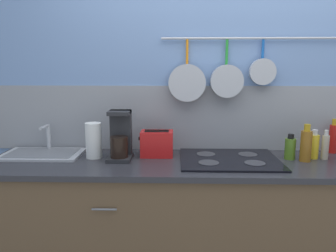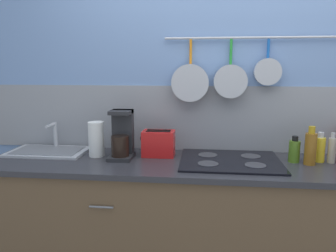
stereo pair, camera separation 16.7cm
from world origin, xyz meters
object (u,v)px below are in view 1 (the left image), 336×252
(bottle_sesame_oil, at_px, (290,148))
(bottle_dish_soap, at_px, (333,138))
(bottle_olive_oil, at_px, (306,145))
(bottle_cooking_wine, at_px, (325,146))
(toaster, at_px, (157,144))
(paper_towel_roll, at_px, (94,140))
(bottle_vinegar, at_px, (314,146))
(coffee_maker, at_px, (120,139))

(bottle_sesame_oil, bearing_deg, bottle_dish_soap, 26.03)
(bottle_sesame_oil, distance_m, bottle_olive_oil, 0.10)
(bottle_olive_oil, distance_m, bottle_cooking_wine, 0.16)
(toaster, bearing_deg, bottle_cooking_wine, -2.21)
(paper_towel_roll, distance_m, bottle_sesame_oil, 1.28)
(paper_towel_roll, xyz_separation_m, bottle_olive_oil, (1.36, -0.04, -0.01))
(bottle_dish_soap, bearing_deg, bottle_vinegar, -142.24)
(bottle_sesame_oil, distance_m, bottle_cooking_wine, 0.23)
(bottle_dish_soap, bearing_deg, toaster, -174.25)
(toaster, relative_size, bottle_olive_oil, 0.96)
(paper_towel_roll, height_order, bottle_sesame_oil, paper_towel_roll)
(toaster, bearing_deg, coffee_maker, -163.20)
(coffee_maker, height_order, bottle_vinegar, coffee_maker)
(bottle_sesame_oil, height_order, bottle_olive_oil, bottle_olive_oil)
(paper_towel_roll, relative_size, bottle_sesame_oil, 1.40)
(bottle_sesame_oil, xyz_separation_m, bottle_vinegar, (0.16, 0.02, 0.01))
(coffee_maker, relative_size, toaster, 1.38)
(toaster, bearing_deg, bottle_olive_oil, -5.73)
(coffee_maker, distance_m, bottle_cooking_wine, 1.33)
(bottle_cooking_wine, bearing_deg, paper_towel_roll, -179.64)
(coffee_maker, xyz_separation_m, bottle_olive_oil, (1.18, -0.02, -0.03))
(bottle_olive_oil, bearing_deg, bottle_vinegar, 41.74)
(coffee_maker, bearing_deg, bottle_sesame_oil, 1.13)
(coffee_maker, xyz_separation_m, bottle_sesame_oil, (1.10, 0.02, -0.06))
(coffee_maker, bearing_deg, bottle_vinegar, 2.06)
(bottle_dish_soap, bearing_deg, bottle_cooking_wine, -126.97)
(bottle_cooking_wine, bearing_deg, toaster, 177.79)
(paper_towel_roll, distance_m, bottle_dish_soap, 1.64)
(bottle_olive_oil, xyz_separation_m, bottle_dish_soap, (0.27, 0.22, 0.00))
(toaster, xyz_separation_m, bottle_sesame_oil, (0.87, -0.05, -0.01))
(bottle_vinegar, bearing_deg, bottle_sesame_oil, -171.57)
(bottle_vinegar, bearing_deg, toaster, 178.61)
(coffee_maker, height_order, bottle_dish_soap, coffee_maker)
(paper_towel_roll, relative_size, bottle_dish_soap, 0.98)
(coffee_maker, relative_size, bottle_olive_oil, 1.33)
(paper_towel_roll, xyz_separation_m, coffee_maker, (0.18, -0.02, 0.02))
(paper_towel_roll, bearing_deg, bottle_olive_oil, -1.83)
(bottle_vinegar, bearing_deg, bottle_cooking_wine, -14.62)
(bottle_sesame_oil, relative_size, bottle_cooking_wine, 0.87)
(paper_towel_roll, xyz_separation_m, bottle_dish_soap, (1.63, 0.17, -0.01))
(toaster, distance_m, bottle_dish_soap, 1.22)
(paper_towel_roll, height_order, bottle_cooking_wine, paper_towel_roll)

